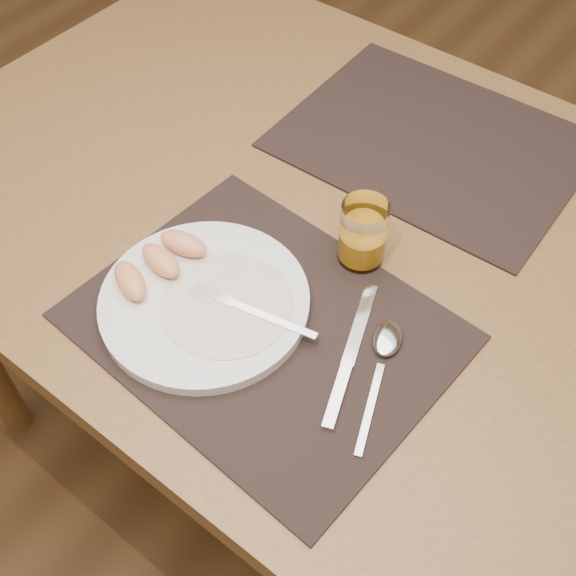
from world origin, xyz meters
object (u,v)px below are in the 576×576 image
at_px(knife, 347,365).
at_px(juice_glass, 363,236).
at_px(placemat_near, 264,326).
at_px(spoon, 385,348).
at_px(plate, 205,302).
at_px(table, 349,261).
at_px(fork, 242,307).
at_px(placemat_far, 432,142).

relative_size(knife, juice_glass, 2.22).
distance_m(placemat_near, spoon, 0.15).
bearing_deg(knife, juice_glass, 119.13).
xyz_separation_m(plate, spoon, (0.22, 0.08, -0.00)).
relative_size(plate, knife, 1.28).
distance_m(table, fork, 0.25).
distance_m(fork, knife, 0.15).
relative_size(fork, spoon, 0.94).
bearing_deg(plate, fork, 19.33).
distance_m(table, spoon, 0.24).
bearing_deg(spoon, knife, -117.25).
bearing_deg(juice_glass, spoon, -44.62).
bearing_deg(placemat_far, spoon, -67.48).
height_order(fork, spoon, fork).
distance_m(placemat_near, juice_glass, 0.18).
height_order(table, juice_glass, juice_glass).
relative_size(placemat_far, spoon, 2.42).
distance_m(table, placemat_far, 0.24).
relative_size(table, knife, 6.62).
distance_m(table, knife, 0.26).
distance_m(table, placemat_near, 0.24).
xyz_separation_m(placemat_far, spoon, (0.16, -0.38, 0.01)).
xyz_separation_m(placemat_far, juice_glass, (0.05, -0.27, 0.04)).
xyz_separation_m(knife, spoon, (0.02, 0.05, 0.00)).
xyz_separation_m(fork, knife, (0.15, 0.02, -0.02)).
relative_size(placemat_near, placemat_far, 1.00).
bearing_deg(placemat_far, plate, -97.89).
distance_m(plate, knife, 0.20).
height_order(table, fork, fork).
bearing_deg(spoon, table, 134.70).
relative_size(knife, spoon, 1.14).
relative_size(spoon, juice_glass, 1.95).
bearing_deg(placemat_far, placemat_near, -87.97).
distance_m(table, plate, 0.27).
bearing_deg(fork, table, 86.21).
bearing_deg(table, juice_glass, -46.87).
bearing_deg(plate, placemat_near, 15.74).
height_order(fork, juice_glass, juice_glass).
bearing_deg(spoon, placemat_near, -156.73).
xyz_separation_m(placemat_near, plate, (-0.08, -0.02, 0.01)).
bearing_deg(plate, juice_glass, 60.06).
height_order(placemat_far, knife, knife).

